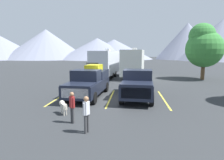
% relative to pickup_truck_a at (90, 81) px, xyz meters
% --- Properties ---
extents(ground_plane, '(240.00, 240.00, 0.00)m').
position_rel_pickup_truck_a_xyz_m(ground_plane, '(1.70, -0.83, -1.15)').
color(ground_plane, '#2D3033').
extents(pickup_truck_a, '(2.51, 5.96, 2.52)m').
position_rel_pickup_truck_a_xyz_m(pickup_truck_a, '(0.00, 0.00, 0.00)').
color(pickup_truck_a, black).
rests_on(pickup_truck_a, ground).
extents(pickup_truck_b, '(2.53, 5.91, 2.15)m').
position_rel_pickup_truck_a_xyz_m(pickup_truck_b, '(3.71, -0.12, -0.02)').
color(pickup_truck_b, black).
rests_on(pickup_truck_b, ground).
extents(lot_stripe_a, '(0.12, 5.50, 0.01)m').
position_rel_pickup_truck_a_xyz_m(lot_stripe_a, '(-2.17, -0.52, -1.15)').
color(lot_stripe_a, gold).
rests_on(lot_stripe_a, ground).
extents(lot_stripe_b, '(0.12, 5.50, 0.01)m').
position_rel_pickup_truck_a_xyz_m(lot_stripe_b, '(1.70, -0.52, -1.15)').
color(lot_stripe_b, gold).
rests_on(lot_stripe_b, ground).
extents(lot_stripe_c, '(0.12, 5.50, 0.01)m').
position_rel_pickup_truck_a_xyz_m(lot_stripe_c, '(5.56, -0.52, -1.15)').
color(lot_stripe_c, gold).
rests_on(lot_stripe_c, ground).
extents(camper_trailer_a, '(3.18, 9.14, 3.81)m').
position_rel_pickup_truck_a_xyz_m(camper_trailer_a, '(-0.21, 10.76, 0.86)').
color(camper_trailer_a, silver).
rests_on(camper_trailer_a, ground).
extents(camper_trailer_b, '(3.22, 8.58, 3.95)m').
position_rel_pickup_truck_a_xyz_m(camper_trailer_b, '(3.44, 10.73, 0.93)').
color(camper_trailer_b, silver).
rests_on(camper_trailer_b, ground).
extents(person_a, '(0.28, 0.28, 1.52)m').
position_rel_pickup_truck_a_xyz_m(person_a, '(0.43, -5.68, -0.27)').
color(person_a, '#3F3F42').
rests_on(person_a, ground).
extents(person_b, '(0.27, 0.32, 1.58)m').
position_rel_pickup_truck_a_xyz_m(person_b, '(1.37, -6.71, -0.24)').
color(person_b, '#3F3F42').
rests_on(person_b, ground).
extents(dog, '(0.61, 0.72, 0.72)m').
position_rel_pickup_truck_a_xyz_m(dog, '(-0.52, -4.39, -0.66)').
color(dog, beige).
rests_on(dog, ground).
extents(tree_a, '(4.44, 4.44, 6.84)m').
position_rel_pickup_truck_a_xyz_m(tree_a, '(11.91, 10.18, 2.97)').
color(tree_a, brown).
rests_on(tree_a, ground).
extents(mountain_ridge, '(160.56, 47.22, 17.66)m').
position_rel_pickup_truck_a_xyz_m(mountain_ridge, '(-2.76, 73.27, 5.77)').
color(mountain_ridge, gray).
rests_on(mountain_ridge, ground).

